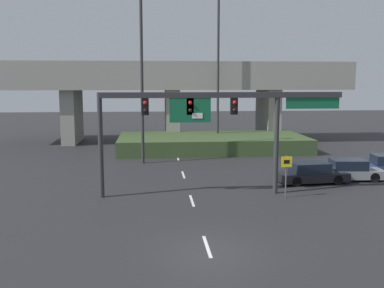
{
  "coord_description": "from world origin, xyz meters",
  "views": [
    {
      "loc": [
        -2.11,
        -16.63,
        6.57
      ],
      "look_at": [
        0.0,
        7.3,
        3.17
      ],
      "focal_mm": 42.0,
      "sensor_mm": 36.0,
      "label": 1
    }
  ],
  "objects_px": {
    "speed_limit_sign": "(286,170)",
    "highway_light_pole_far": "(218,66)",
    "parked_sedan_mid_right": "(350,170)",
    "parked_sedan_near_right": "(311,173)",
    "signal_gantry": "(210,113)",
    "highway_light_pole_near": "(142,72)"
  },
  "relations": [
    {
      "from": "speed_limit_sign",
      "to": "highway_light_pole_far",
      "type": "bearing_deg",
      "value": 92.78
    },
    {
      "from": "parked_sedan_mid_right",
      "to": "parked_sedan_near_right",
      "type": "bearing_deg",
      "value": -163.04
    },
    {
      "from": "signal_gantry",
      "to": "parked_sedan_mid_right",
      "type": "xyz_separation_m",
      "value": [
        9.77,
        3.11,
        -4.13
      ]
    },
    {
      "from": "highway_light_pole_near",
      "to": "parked_sedan_near_right",
      "type": "xyz_separation_m",
      "value": [
        10.97,
        -8.07,
        -6.58
      ]
    },
    {
      "from": "parked_sedan_mid_right",
      "to": "signal_gantry",
      "type": "bearing_deg",
      "value": -158.4
    },
    {
      "from": "highway_light_pole_far",
      "to": "parked_sedan_mid_right",
      "type": "height_order",
      "value": "highway_light_pole_far"
    },
    {
      "from": "speed_limit_sign",
      "to": "highway_light_pole_near",
      "type": "distance_m",
      "value": 15.28
    },
    {
      "from": "signal_gantry",
      "to": "parked_sedan_near_right",
      "type": "height_order",
      "value": "signal_gantry"
    },
    {
      "from": "signal_gantry",
      "to": "highway_light_pole_far",
      "type": "height_order",
      "value": "highway_light_pole_far"
    },
    {
      "from": "highway_light_pole_near",
      "to": "highway_light_pole_far",
      "type": "relative_size",
      "value": 0.9
    },
    {
      "from": "signal_gantry",
      "to": "parked_sedan_mid_right",
      "type": "bearing_deg",
      "value": 17.64
    },
    {
      "from": "highway_light_pole_far",
      "to": "speed_limit_sign",
      "type": "bearing_deg",
      "value": -87.22
    },
    {
      "from": "highway_light_pole_far",
      "to": "parked_sedan_near_right",
      "type": "height_order",
      "value": "highway_light_pole_far"
    },
    {
      "from": "signal_gantry",
      "to": "parked_sedan_near_right",
      "type": "bearing_deg",
      "value": 19.51
    },
    {
      "from": "signal_gantry",
      "to": "speed_limit_sign",
      "type": "height_order",
      "value": "signal_gantry"
    },
    {
      "from": "signal_gantry",
      "to": "speed_limit_sign",
      "type": "bearing_deg",
      "value": -14.16
    },
    {
      "from": "highway_light_pole_near",
      "to": "parked_sedan_near_right",
      "type": "relative_size",
      "value": 2.97
    },
    {
      "from": "parked_sedan_near_right",
      "to": "parked_sedan_mid_right",
      "type": "xyz_separation_m",
      "value": [
        2.87,
        0.66,
        0.01
      ]
    },
    {
      "from": "speed_limit_sign",
      "to": "highway_light_pole_far",
      "type": "xyz_separation_m",
      "value": [
        -0.98,
        20.07,
        6.38
      ]
    },
    {
      "from": "speed_limit_sign",
      "to": "highway_light_pole_far",
      "type": "height_order",
      "value": "highway_light_pole_far"
    },
    {
      "from": "signal_gantry",
      "to": "parked_sedan_near_right",
      "type": "distance_m",
      "value": 8.41
    },
    {
      "from": "parked_sedan_mid_right",
      "to": "highway_light_pole_near",
      "type": "bearing_deg",
      "value": 155.81
    }
  ]
}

